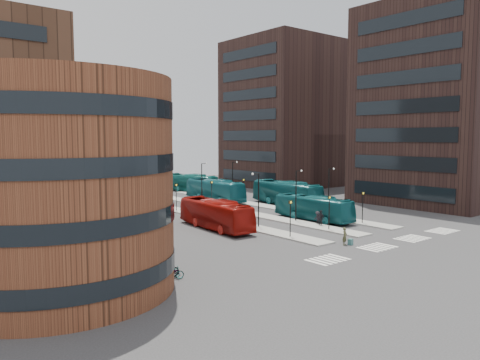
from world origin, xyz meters
TOP-DOWN VIEW (x-y plane):
  - ground at (0.00, 0.00)m, footprint 160.00×160.00m
  - island_left at (-4.00, 30.00)m, footprint 2.50×45.00m
  - island_mid at (2.00, 30.00)m, footprint 2.50×45.00m
  - island_right at (8.00, 30.00)m, footprint 2.50×45.00m
  - suitcase at (-2.18, 6.17)m, footprint 0.52×0.44m
  - red_bus at (-7.46, 20.66)m, footprint 3.62×11.92m
  - teal_bus_a at (5.08, 17.43)m, footprint 2.72×11.03m
  - teal_bus_b at (5.67, 38.84)m, footprint 3.30×12.79m
  - teal_bus_c at (11.32, 28.35)m, footprint 4.29×13.44m
  - teal_bus_d at (9.72, 51.97)m, footprint 4.76×12.39m
  - traveller at (-2.65, 6.48)m, footprint 0.71×0.56m
  - commuter_a at (-8.22, 16.03)m, footprint 0.94×0.80m
  - commuter_b at (2.63, 14.05)m, footprint 0.52×1.13m
  - commuter_c at (3.19, 15.06)m, footprint 0.77×1.12m
  - bicycle_near at (-21.00, 7.46)m, footprint 1.90×1.19m
  - bicycle_mid at (-21.00, 7.99)m, footprint 1.87×0.63m
  - bicycle_far at (-21.00, 7.63)m, footprint 1.66×0.73m
  - crosswalk_stripes at (1.75, 4.00)m, footprint 22.35×2.40m
  - round_building at (-28.00, 10.00)m, footprint 15.16×15.16m
  - tower_near at (31.98, 16.00)m, footprint 20.12×20.00m
  - tower_far at (31.98, 50.00)m, footprint 20.12×20.00m
  - sign_poles at (1.60, 23.00)m, footprint 12.45×22.12m
  - lamp_posts at (2.64, 28.00)m, footprint 14.04×20.24m
  - bare_trees at (2.67, 62.67)m, footprint 10.97×8.14m

SIDE VIEW (x-z plane):
  - ground at x=0.00m, z-range 0.00..0.00m
  - crosswalk_stripes at x=1.75m, z-range 0.00..0.01m
  - island_left at x=-4.00m, z-range 0.00..0.15m
  - island_mid at x=2.00m, z-range 0.00..0.15m
  - island_right at x=8.00m, z-range 0.00..0.15m
  - suitcase at x=-2.18m, z-range 0.00..0.58m
  - bicycle_far at x=-21.00m, z-range 0.00..0.85m
  - bicycle_near at x=-21.00m, z-range 0.00..0.94m
  - bicycle_mid at x=-21.00m, z-range 0.00..1.11m
  - commuter_c at x=3.19m, z-range 0.00..1.58m
  - traveller at x=-2.65m, z-range 0.00..1.69m
  - commuter_a at x=-8.22m, z-range 0.00..1.71m
  - commuter_b at x=2.63m, z-range 0.00..1.88m
  - teal_bus_a at x=5.08m, z-range 0.00..3.06m
  - red_bus at x=-7.46m, z-range 0.00..3.27m
  - teal_bus_d at x=9.72m, z-range 0.00..3.37m
  - teal_bus_b at x=5.67m, z-range 0.00..3.54m
  - teal_bus_c at x=11.32m, z-range 0.00..3.68m
  - sign_poles at x=1.60m, z-range 0.58..4.23m
  - bare_trees at x=2.67m, z-range -0.22..5.67m
  - lamp_posts at x=2.64m, z-range 0.52..6.64m
  - round_building at x=-28.00m, z-range -0.01..13.99m
  - tower_near at x=31.98m, z-range 0.00..30.00m
  - tower_far at x=31.98m, z-range 0.00..30.00m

